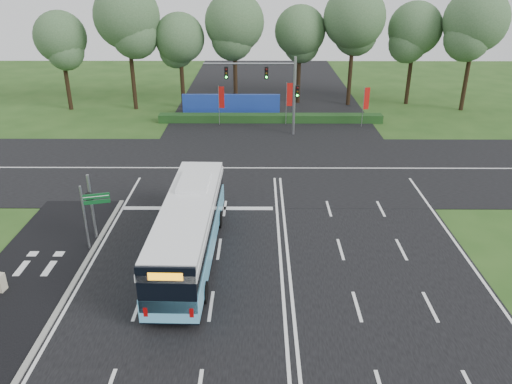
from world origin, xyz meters
TOP-DOWN VIEW (x-y plane):
  - ground at (0.00, 0.00)m, footprint 120.00×120.00m
  - road_main at (0.00, 0.00)m, footprint 20.00×120.00m
  - road_cross at (0.00, 12.00)m, footprint 120.00×14.00m
  - bike_path at (-12.50, -3.00)m, footprint 5.00×18.00m
  - kerb_strip at (-10.10, -3.00)m, footprint 0.25×18.00m
  - city_bus at (-4.73, -0.81)m, footprint 2.80×12.08m
  - pedestrian_signal at (-10.35, 1.20)m, footprint 0.36×0.43m
  - street_sign at (-10.04, 0.11)m, footprint 1.42×0.44m
  - banner_flag_left at (-4.76, 23.42)m, footprint 0.57×0.11m
  - banner_flag_mid at (1.71, 23.78)m, footprint 0.61×0.09m
  - banner_flag_right at (8.94, 23.01)m, footprint 0.56×0.17m
  - traffic_light_gantry at (0.21, 20.50)m, footprint 8.41×0.28m
  - hedge at (0.00, 24.50)m, footprint 22.00×1.20m
  - blue_hoarding at (-4.00, 27.00)m, footprint 10.00×0.30m
  - eucalyptus_row at (0.94, 30.54)m, footprint 47.89×8.99m

SIDE VIEW (x-z plane):
  - ground at x=0.00m, z-range 0.00..0.00m
  - road_main at x=0.00m, z-range 0.00..0.04m
  - road_cross at x=0.00m, z-range 0.00..0.05m
  - bike_path at x=-12.50m, z-range 0.00..0.06m
  - kerb_strip at x=-10.10m, z-range 0.00..0.12m
  - hedge at x=0.00m, z-range 0.00..0.80m
  - blue_hoarding at x=-4.00m, z-range 0.00..2.20m
  - city_bus at x=-4.73m, z-range 0.01..3.46m
  - pedestrian_signal at x=-10.35m, z-range 0.18..4.05m
  - street_sign at x=-10.04m, z-range 0.50..4.25m
  - banner_flag_left at x=-4.76m, z-range 0.61..4.46m
  - banner_flag_right at x=8.94m, z-range 0.61..4.48m
  - banner_flag_mid at x=1.71m, z-range 0.64..4.76m
  - traffic_light_gantry at x=0.21m, z-range 1.16..8.16m
  - eucalyptus_row at x=0.94m, z-range 2.21..15.04m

